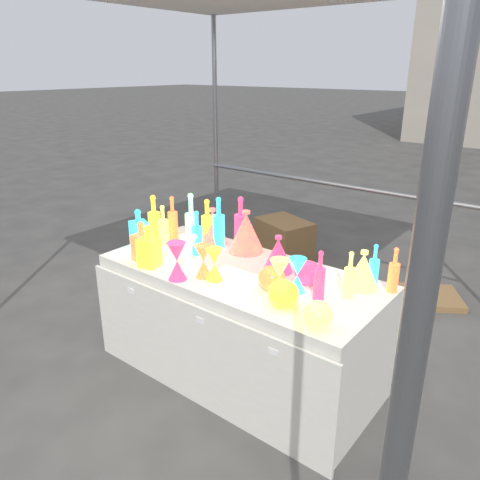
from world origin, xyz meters
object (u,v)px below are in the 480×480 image
Objects in this scene: bottle_0 at (207,222)px; decanter_0 at (149,246)px; hourglass_0 at (203,261)px; cardboard_box_closed at (284,239)px; globe_0 at (283,295)px; lampshade_0 at (213,226)px; display_table at (239,323)px.

bottle_0 reaches higher than decanter_0.
bottle_0 is at bearing 129.52° from hourglass_0.
cardboard_box_closed is 2.60m from globe_0.
hourglass_0 is (0.79, -2.11, 0.64)m from cardboard_box_closed.
decanter_0 is at bearing -91.64° from bottle_0.
bottle_0 reaches higher than cardboard_box_closed.
lampshade_0 is (-0.92, 0.49, 0.06)m from globe_0.
bottle_0 is at bearing -107.30° from lampshade_0.
hourglass_0 is (-0.11, -0.20, 0.48)m from display_table.
lampshade_0 is (0.04, 0.56, -0.01)m from decanter_0.
hourglass_0 is 1.23× the size of globe_0.
display_table is 9.10× the size of hourglass_0.
cardboard_box_closed is 2.81× the size of hourglass_0.
display_table is 11.23× the size of globe_0.
lampshade_0 is at bearing 152.30° from globe_0.
cardboard_box_closed is 2.34m from decanter_0.
lampshade_0 is (-0.34, 0.47, 0.03)m from hourglass_0.
bottle_0 is 2.00× the size of globe_0.
bottle_0 reaches higher than globe_0.
decanter_0 is (0.41, -2.20, 0.68)m from cardboard_box_closed.
bottle_0 reaches higher than lampshade_0.
bottle_0 is 1.27× the size of lampshade_0.
lampshade_0 is (0.02, 0.03, -0.03)m from bottle_0.
cardboard_box_closed is at bearing 122.80° from globe_0.
bottle_0 is (-0.47, 0.24, 0.54)m from display_table.
bottle_0 is at bearing 75.08° from decanter_0.
hourglass_0 is (0.36, -0.44, -0.06)m from bottle_0.
display_table is 5.61× the size of bottle_0.
cardboard_box_closed is at bearing 104.20° from bottle_0.
decanter_0 is 0.39m from hourglass_0.
display_table is 0.53m from hourglass_0.
hourglass_0 is at bearing -50.86° from cardboard_box_closed.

